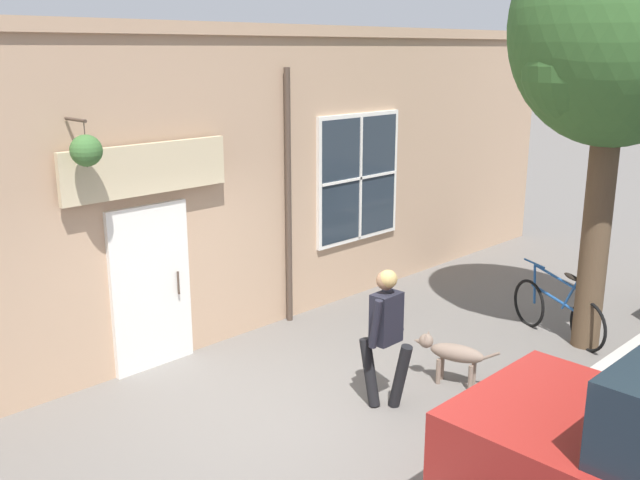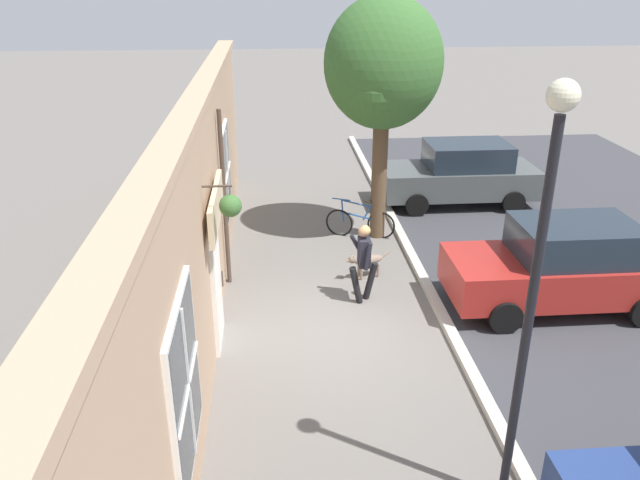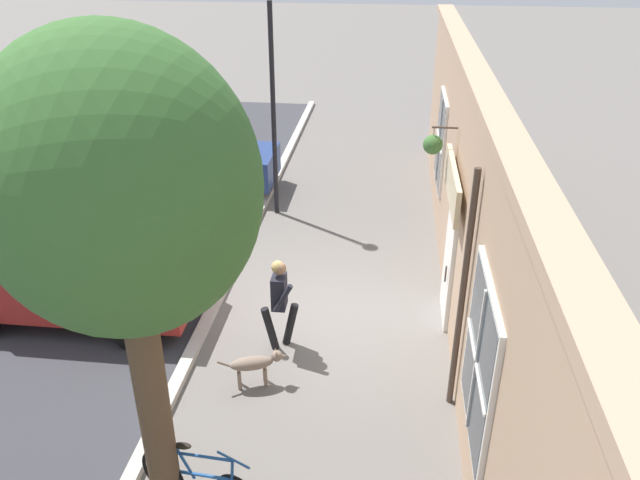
{
  "view_description": "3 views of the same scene",
  "coord_description": "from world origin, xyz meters",
  "px_view_note": "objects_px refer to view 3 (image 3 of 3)",
  "views": [
    {
      "loc": [
        5.26,
        -4.64,
        3.93
      ],
      "look_at": [
        -0.88,
        1.49,
        1.59
      ],
      "focal_mm": 40.0,
      "sensor_mm": 36.0,
      "label": 1
    },
    {
      "loc": [
        -1.15,
        -9.86,
        6.1
      ],
      "look_at": [
        -0.18,
        2.17,
        0.86
      ],
      "focal_mm": 35.0,
      "sensor_mm": 36.0,
      "label": 2
    },
    {
      "loc": [
        -1.04,
        9.36,
        6.39
      ],
      "look_at": [
        0.12,
        -0.53,
        1.21
      ],
      "focal_mm": 35.0,
      "sensor_mm": 36.0,
      "label": 3
    }
  ],
  "objects_px": {
    "street_tree_by_curb": "(125,195)",
    "parked_car_mid_block": "(70,271)",
    "street_lamp": "(272,73)",
    "parked_car_nearest_curb": "(190,156)",
    "pedestrian_walking": "(280,297)",
    "dog_on_leash": "(255,363)"
  },
  "relations": [
    {
      "from": "street_tree_by_curb",
      "to": "parked_car_mid_block",
      "type": "height_order",
      "value": "street_tree_by_curb"
    },
    {
      "from": "parked_car_mid_block",
      "to": "street_lamp",
      "type": "bearing_deg",
      "value": -120.74
    },
    {
      "from": "parked_car_nearest_curb",
      "to": "parked_car_mid_block",
      "type": "xyz_separation_m",
      "value": [
        0.32,
        5.94,
        0.0
      ]
    },
    {
      "from": "parked_car_nearest_curb",
      "to": "street_tree_by_curb",
      "type": "bearing_deg",
      "value": 105.48
    },
    {
      "from": "street_lamp",
      "to": "parked_car_mid_block",
      "type": "bearing_deg",
      "value": 59.26
    },
    {
      "from": "street_tree_by_curb",
      "to": "parked_car_nearest_curb",
      "type": "xyz_separation_m",
      "value": [
        2.68,
        -9.68,
        -3.2
      ]
    },
    {
      "from": "street_tree_by_curb",
      "to": "parked_car_nearest_curb",
      "type": "distance_m",
      "value": 10.54
    },
    {
      "from": "parked_car_nearest_curb",
      "to": "parked_car_mid_block",
      "type": "relative_size",
      "value": 1.0
    },
    {
      "from": "pedestrian_walking",
      "to": "street_lamp",
      "type": "height_order",
      "value": "street_lamp"
    },
    {
      "from": "dog_on_leash",
      "to": "street_lamp",
      "type": "bearing_deg",
      "value": -82.69
    },
    {
      "from": "parked_car_nearest_curb",
      "to": "parked_car_mid_block",
      "type": "bearing_deg",
      "value": 86.92
    },
    {
      "from": "parked_car_mid_block",
      "to": "street_tree_by_curb",
      "type": "bearing_deg",
      "value": 128.8
    },
    {
      "from": "street_tree_by_curb",
      "to": "parked_car_nearest_curb",
      "type": "height_order",
      "value": "street_tree_by_curb"
    },
    {
      "from": "pedestrian_walking",
      "to": "parked_car_nearest_curb",
      "type": "distance_m",
      "value": 7.34
    },
    {
      "from": "street_tree_by_curb",
      "to": "street_lamp",
      "type": "xyz_separation_m",
      "value": [
        0.21,
        -8.43,
        -0.73
      ]
    },
    {
      "from": "dog_on_leash",
      "to": "parked_car_nearest_curb",
      "type": "height_order",
      "value": "parked_car_nearest_curb"
    },
    {
      "from": "pedestrian_walking",
      "to": "dog_on_leash",
      "type": "distance_m",
      "value": 1.17
    },
    {
      "from": "pedestrian_walking",
      "to": "dog_on_leash",
      "type": "xyz_separation_m",
      "value": [
        0.21,
        1.0,
        -0.57
      ]
    },
    {
      "from": "pedestrian_walking",
      "to": "parked_car_nearest_curb",
      "type": "relative_size",
      "value": 0.38
    },
    {
      "from": "dog_on_leash",
      "to": "street_tree_by_curb",
      "type": "xyz_separation_m",
      "value": [
        0.59,
        2.21,
        3.68
      ]
    },
    {
      "from": "street_tree_by_curb",
      "to": "pedestrian_walking",
      "type": "bearing_deg",
      "value": -104.0
    },
    {
      "from": "dog_on_leash",
      "to": "street_lamp",
      "type": "xyz_separation_m",
      "value": [
        0.8,
        -6.21,
        2.95
      ]
    }
  ]
}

